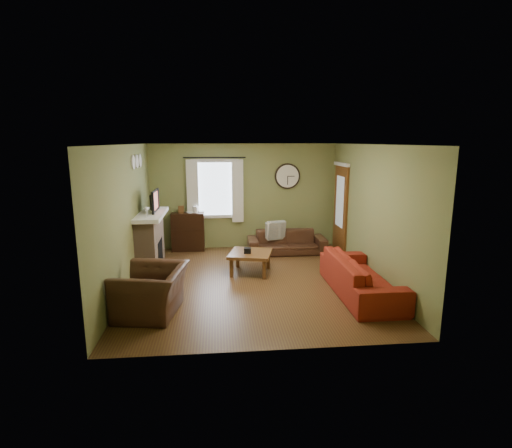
{
  "coord_description": "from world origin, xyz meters",
  "views": [
    {
      "loc": [
        -0.65,
        -7.29,
        2.66
      ],
      "look_at": [
        0.1,
        0.4,
        1.05
      ],
      "focal_mm": 28.0,
      "sensor_mm": 36.0,
      "label": 1
    }
  ],
  "objects": [
    {
      "name": "sofa_red",
      "position": [
        1.84,
        -0.81,
        0.33
      ],
      "size": [
        0.89,
        2.27,
        0.66
      ],
      "primitive_type": "imported",
      "rotation": [
        0.0,
        0.0,
        1.57
      ],
      "color": "maroon",
      "rests_on": "floor"
    },
    {
      "name": "mantel",
      "position": [
        -2.07,
        1.15,
        1.14
      ],
      "size": [
        0.58,
        1.6,
        0.08
      ],
      "primitive_type": "cube",
      "color": "white",
      "rests_on": "fireplace"
    },
    {
      "name": "wall_left",
      "position": [
        -2.3,
        0.0,
        1.3
      ],
      "size": [
        0.0,
        5.2,
        2.6
      ],
      "primitive_type": "cube",
      "color": "olive",
      "rests_on": "ground"
    },
    {
      "name": "wall_right",
      "position": [
        2.3,
        0.0,
        1.3
      ],
      "size": [
        0.0,
        5.2,
        2.6
      ],
      "primitive_type": "cube",
      "color": "olive",
      "rests_on": "ground"
    },
    {
      "name": "wall_back",
      "position": [
        0.0,
        2.6,
        1.3
      ],
      "size": [
        4.6,
        0.0,
        2.6
      ],
      "primitive_type": "cube",
      "color": "olive",
      "rests_on": "ground"
    },
    {
      "name": "curtain_rod",
      "position": [
        -0.7,
        2.48,
        2.27
      ],
      "size": [
        0.03,
        0.03,
        1.5
      ],
      "primitive_type": "cylinder",
      "color": "black",
      "rests_on": "wall_back"
    },
    {
      "name": "medallion_left",
      "position": [
        -2.28,
        0.8,
        2.25
      ],
      "size": [
        0.28,
        0.28,
        0.03
      ],
      "primitive_type": "cylinder",
      "color": "white",
      "rests_on": "wall_left"
    },
    {
      "name": "medallion_mid",
      "position": [
        -2.28,
        1.15,
        2.25
      ],
      "size": [
        0.28,
        0.28,
        0.03
      ],
      "primitive_type": "cylinder",
      "color": "white",
      "rests_on": "wall_left"
    },
    {
      "name": "sofa_brown",
      "position": [
        0.99,
        1.93,
        0.27
      ],
      "size": [
        1.86,
        0.73,
        0.54
      ],
      "primitive_type": "imported",
      "color": "#381F14",
      "rests_on": "floor"
    },
    {
      "name": "tv_screen",
      "position": [
        -1.97,
        1.3,
        1.41
      ],
      "size": [
        0.02,
        0.62,
        0.36
      ],
      "primitive_type": "cube",
      "color": "#994C3F",
      "rests_on": "mantel"
    },
    {
      "name": "fireplace",
      "position": [
        -2.1,
        1.15,
        0.55
      ],
      "size": [
        0.4,
        1.4,
        1.1
      ],
      "primitive_type": "cube",
      "color": "gray",
      "rests_on": "floor"
    },
    {
      "name": "bookshelf",
      "position": [
        -1.39,
        2.4,
        0.47
      ],
      "size": [
        0.79,
        0.34,
        0.94
      ],
      "primitive_type": null,
      "color": "black",
      "rests_on": "floor"
    },
    {
      "name": "tissue_box",
      "position": [
        -0.07,
        0.47,
        0.4
      ],
      "size": [
        0.15,
        0.15,
        0.11
      ],
      "primitive_type": "cube",
      "rotation": [
        0.0,
        0.0,
        -0.11
      ],
      "color": "black",
      "rests_on": "coffee_table"
    },
    {
      "name": "wall_clock",
      "position": [
        1.1,
        2.55,
        1.8
      ],
      "size": [
        0.64,
        0.06,
        0.64
      ],
      "primitive_type": null,
      "color": "white",
      "rests_on": "wall_back"
    },
    {
      "name": "coffee_table",
      "position": [
        -0.0,
        0.53,
        0.22
      ],
      "size": [
        1.0,
        1.0,
        0.44
      ],
      "primitive_type": null,
      "rotation": [
        0.0,
        0.0,
        -0.25
      ],
      "color": "brown",
      "rests_on": "floor"
    },
    {
      "name": "floor",
      "position": [
        0.0,
        0.0,
        0.0
      ],
      "size": [
        4.6,
        5.2,
        0.0
      ],
      "primitive_type": "cube",
      "color": "#51351B",
      "rests_on": "ground"
    },
    {
      "name": "ceiling",
      "position": [
        0.0,
        0.0,
        2.6
      ],
      "size": [
        4.6,
        5.2,
        0.0
      ],
      "primitive_type": "cube",
      "color": "white",
      "rests_on": "ground"
    },
    {
      "name": "wine_glass_a",
      "position": [
        -2.05,
        0.61,
        1.28
      ],
      "size": [
        0.07,
        0.07,
        0.2
      ],
      "primitive_type": null,
      "color": "white",
      "rests_on": "mantel"
    },
    {
      "name": "armchair",
      "position": [
        -1.7,
        -1.28,
        0.37
      ],
      "size": [
        1.16,
        1.27,
        0.73
      ],
      "primitive_type": "imported",
      "rotation": [
        0.0,
        0.0,
        -1.73
      ],
      "color": "#381F14",
      "rests_on": "floor"
    },
    {
      "name": "pillow_left",
      "position": [
        0.74,
        1.99,
        0.55
      ],
      "size": [
        0.47,
        0.25,
        0.45
      ],
      "primitive_type": "cube",
      "rotation": [
        0.0,
        0.0,
        0.27
      ],
      "color": "gray",
      "rests_on": "sofa_brown"
    },
    {
      "name": "curtain_right",
      "position": [
        -0.15,
        2.48,
        1.45
      ],
      "size": [
        0.28,
        0.04,
        1.55
      ],
      "primitive_type": "cube",
      "color": "silver",
      "rests_on": "wall_back"
    },
    {
      "name": "tv",
      "position": [
        -2.05,
        1.3,
        1.35
      ],
      "size": [
        0.08,
        0.6,
        0.35
      ],
      "primitive_type": "imported",
      "rotation": [
        0.0,
        0.0,
        1.57
      ],
      "color": "black",
      "rests_on": "mantel"
    },
    {
      "name": "firebox",
      "position": [
        -1.91,
        1.15,
        0.3
      ],
      "size": [
        0.04,
        0.6,
        0.55
      ],
      "primitive_type": "cube",
      "color": "black",
      "rests_on": "fireplace"
    },
    {
      "name": "door",
      "position": [
        2.27,
        1.85,
        1.05
      ],
      "size": [
        0.05,
        0.9,
        2.1
      ],
      "primitive_type": "cube",
      "color": "brown",
      "rests_on": "floor"
    },
    {
      "name": "book",
      "position": [
        -1.4,
        2.38,
        0.96
      ],
      "size": [
        0.25,
        0.28,
        0.02
      ],
      "primitive_type": "imported",
      "rotation": [
        0.0,
        0.0,
        0.36
      ],
      "color": "brown",
      "rests_on": "bookshelf"
    },
    {
      "name": "pillow_right",
      "position": [
        0.67,
        2.0,
        0.55
      ],
      "size": [
        0.39,
        0.15,
        0.38
      ],
      "primitive_type": "cube",
      "rotation": [
        0.0,
        0.0,
        -0.09
      ],
      "color": "gray",
      "rests_on": "sofa_brown"
    },
    {
      "name": "window_pane",
      "position": [
        -0.7,
        2.58,
        1.5
      ],
      "size": [
        1.0,
        0.02,
        1.3
      ],
      "primitive_type": null,
      "color": "silver",
      "rests_on": "wall_back"
    },
    {
      "name": "wall_front",
      "position": [
        0.0,
        -2.6,
        1.3
      ],
      "size": [
        4.6,
        0.0,
        2.6
      ],
      "primitive_type": "cube",
      "color": "olive",
      "rests_on": "ground"
    },
    {
      "name": "medallion_right",
      "position": [
        -2.28,
        1.5,
        2.25
      ],
      "size": [
        0.28,
        0.28,
        0.03
      ],
      "primitive_type": "cylinder",
      "color": "white",
      "rests_on": "wall_left"
    },
    {
      "name": "wine_glass_b",
      "position": [
        -2.05,
        0.73,
        1.28
      ],
      "size": [
        0.07,
        0.07,
        0.19
      ],
      "primitive_type": null,
      "color": "white",
      "rests_on": "mantel"
    },
    {
      "name": "curtain_left",
      "position": [
        -1.25,
        2.48,
        1.45
      ],
      "size": [
        0.28,
        0.04,
        1.55
      ],
      "primitive_type": "cube",
      "color": "silver",
      "rests_on": "wall_back"
    }
  ]
}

